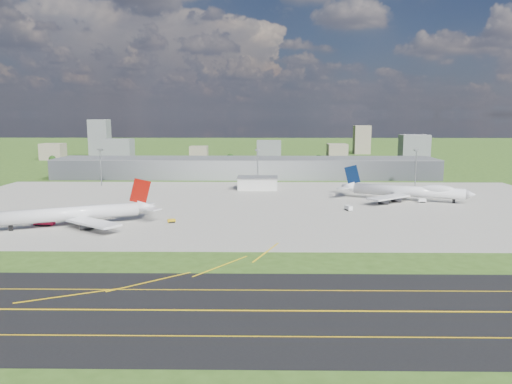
{
  "coord_description": "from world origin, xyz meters",
  "views": [
    {
      "loc": [
        13.67,
        -231.17,
        49.58
      ],
      "look_at": [
        10.03,
        30.09,
        9.0
      ],
      "focal_mm": 35.0,
      "sensor_mm": 36.0,
      "label": 1
    }
  ],
  "objects_px": {
    "tug_yellow": "(171,221)",
    "van_white_near": "(348,208)",
    "van_white_far": "(422,201)",
    "airliner_blue_quad": "(408,191)",
    "fire_truck": "(44,221)",
    "airliner_red_twin": "(76,214)"
  },
  "relations": [
    {
      "from": "tug_yellow",
      "to": "van_white_near",
      "type": "distance_m",
      "value": 92.47
    },
    {
      "from": "airliner_blue_quad",
      "to": "tug_yellow",
      "type": "bearing_deg",
      "value": -132.1
    },
    {
      "from": "airliner_red_twin",
      "to": "fire_truck",
      "type": "relative_size",
      "value": 7.75
    },
    {
      "from": "van_white_near",
      "to": "van_white_far",
      "type": "bearing_deg",
      "value": -80.42
    },
    {
      "from": "fire_truck",
      "to": "van_white_near",
      "type": "relative_size",
      "value": 1.62
    },
    {
      "from": "fire_truck",
      "to": "van_white_far",
      "type": "xyz_separation_m",
      "value": [
        189.12,
        61.71,
        -0.76
      ]
    },
    {
      "from": "airliner_red_twin",
      "to": "van_white_far",
      "type": "height_order",
      "value": "airliner_red_twin"
    },
    {
      "from": "fire_truck",
      "to": "van_white_near",
      "type": "distance_m",
      "value": 148.23
    },
    {
      "from": "airliner_red_twin",
      "to": "airliner_blue_quad",
      "type": "bearing_deg",
      "value": 178.45
    },
    {
      "from": "airliner_red_twin",
      "to": "van_white_near",
      "type": "xyz_separation_m",
      "value": [
        128.82,
        37.53,
        -4.1
      ]
    },
    {
      "from": "fire_truck",
      "to": "tug_yellow",
      "type": "xyz_separation_m",
      "value": [
        56.28,
        6.54,
        -1.02
      ]
    },
    {
      "from": "airliner_red_twin",
      "to": "tug_yellow",
      "type": "distance_m",
      "value": 42.46
    },
    {
      "from": "airliner_blue_quad",
      "to": "van_white_far",
      "type": "relative_size",
      "value": 15.88
    },
    {
      "from": "tug_yellow",
      "to": "van_white_near",
      "type": "height_order",
      "value": "van_white_near"
    },
    {
      "from": "airliner_blue_quad",
      "to": "fire_truck",
      "type": "relative_size",
      "value": 8.02
    },
    {
      "from": "van_white_near",
      "to": "airliner_blue_quad",
      "type": "bearing_deg",
      "value": -69.69
    },
    {
      "from": "van_white_near",
      "to": "fire_truck",
      "type": "bearing_deg",
      "value": 86.45
    },
    {
      "from": "van_white_near",
      "to": "van_white_far",
      "type": "distance_m",
      "value": 51.7
    },
    {
      "from": "airliner_blue_quad",
      "to": "fire_truck",
      "type": "distance_m",
      "value": 195.86
    },
    {
      "from": "airliner_blue_quad",
      "to": "tug_yellow",
      "type": "distance_m",
      "value": 141.62
    },
    {
      "from": "airliner_red_twin",
      "to": "fire_truck",
      "type": "height_order",
      "value": "airliner_red_twin"
    },
    {
      "from": "airliner_blue_quad",
      "to": "tug_yellow",
      "type": "height_order",
      "value": "airliner_blue_quad"
    }
  ]
}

